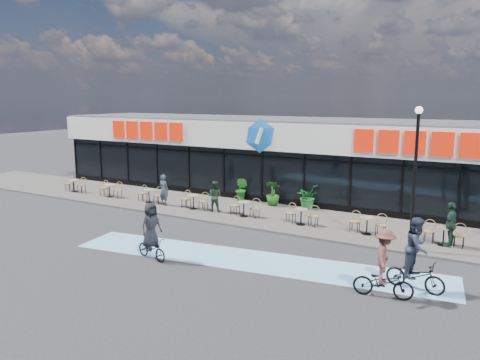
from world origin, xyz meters
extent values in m
plane|color=#28282B|center=(0.00, 0.00, 0.00)|extent=(120.00, 120.00, 0.00)
cube|color=#524F49|center=(0.00, 4.50, 0.05)|extent=(44.00, 5.00, 0.10)
cube|color=#79BBE4|center=(4.00, -1.50, 0.01)|extent=(14.17, 4.13, 0.01)
cube|color=black|center=(0.00, 10.00, 1.50)|extent=(30.00, 6.00, 3.00)
cube|color=silver|center=(0.00, 9.85, 3.75)|extent=(30.60, 6.30, 1.50)
cube|color=#47474C|center=(0.00, 10.00, 4.55)|extent=(30.60, 6.30, 0.10)
cube|color=navy|center=(0.00, 6.96, 3.05)|extent=(30.60, 0.08, 0.18)
cube|color=black|center=(0.00, 6.97, 2.65)|extent=(30.00, 0.06, 0.08)
cube|color=black|center=(0.00, 6.98, 0.20)|extent=(30.00, 0.10, 0.40)
cube|color=red|center=(-8.00, 6.70, 3.80)|extent=(5.63, 0.18, 1.10)
cube|color=red|center=(8.00, 6.70, 3.80)|extent=(5.63, 0.18, 1.10)
ellipsoid|color=blue|center=(0.00, 6.70, 3.80)|extent=(1.90, 0.24, 1.90)
cylinder|color=black|center=(-15.00, 6.97, 1.50)|extent=(0.10, 0.10, 3.00)
cylinder|color=black|center=(-12.50, 6.97, 1.50)|extent=(0.10, 0.10, 3.00)
cylinder|color=black|center=(-10.00, 6.97, 1.50)|extent=(0.10, 0.10, 3.00)
cylinder|color=black|center=(-7.50, 6.97, 1.50)|extent=(0.10, 0.10, 3.00)
cylinder|color=black|center=(-5.00, 6.97, 1.50)|extent=(0.10, 0.10, 3.00)
cylinder|color=black|center=(-2.50, 6.97, 1.50)|extent=(0.10, 0.10, 3.00)
cylinder|color=black|center=(0.00, 6.97, 1.50)|extent=(0.10, 0.10, 3.00)
cylinder|color=black|center=(2.50, 6.97, 1.50)|extent=(0.10, 0.10, 3.00)
cylinder|color=black|center=(5.00, 6.97, 1.50)|extent=(0.10, 0.10, 3.00)
cylinder|color=black|center=(7.50, 6.97, 1.50)|extent=(0.10, 0.10, 3.00)
cylinder|color=black|center=(10.00, 6.97, 1.50)|extent=(0.10, 0.10, 3.00)
cylinder|color=black|center=(8.81, 2.30, 2.70)|extent=(0.12, 0.12, 5.19)
sphere|color=#FFF2CC|center=(8.81, 2.30, 5.39)|extent=(0.28, 0.28, 0.28)
cylinder|color=tan|center=(-11.27, 3.57, 0.82)|extent=(0.60, 0.60, 0.04)
cylinder|color=black|center=(-11.27, 3.57, 0.47)|extent=(0.06, 0.06, 0.70)
cylinder|color=black|center=(-11.27, 3.57, 0.11)|extent=(0.40, 0.40, 0.02)
cylinder|color=tan|center=(-8.26, 3.57, 0.82)|extent=(0.60, 0.60, 0.04)
cylinder|color=black|center=(-8.26, 3.57, 0.47)|extent=(0.06, 0.06, 0.70)
cylinder|color=black|center=(-8.26, 3.57, 0.11)|extent=(0.40, 0.40, 0.02)
cylinder|color=tan|center=(-5.25, 3.57, 0.82)|extent=(0.60, 0.60, 0.04)
cylinder|color=black|center=(-5.25, 3.57, 0.47)|extent=(0.06, 0.06, 0.70)
cylinder|color=black|center=(-5.25, 3.57, 0.11)|extent=(0.40, 0.40, 0.02)
cylinder|color=tan|center=(-2.23, 3.57, 0.82)|extent=(0.60, 0.60, 0.04)
cylinder|color=black|center=(-2.23, 3.57, 0.47)|extent=(0.06, 0.06, 0.70)
cylinder|color=black|center=(-2.23, 3.57, 0.11)|extent=(0.40, 0.40, 0.02)
cylinder|color=tan|center=(0.78, 3.57, 0.82)|extent=(0.60, 0.60, 0.04)
cylinder|color=black|center=(0.78, 3.57, 0.47)|extent=(0.06, 0.06, 0.70)
cylinder|color=black|center=(0.78, 3.57, 0.11)|extent=(0.40, 0.40, 0.02)
cylinder|color=tan|center=(3.79, 3.57, 0.82)|extent=(0.60, 0.60, 0.04)
cylinder|color=black|center=(3.79, 3.57, 0.47)|extent=(0.06, 0.06, 0.70)
cylinder|color=black|center=(3.79, 3.57, 0.11)|extent=(0.40, 0.40, 0.02)
cylinder|color=tan|center=(6.80, 3.57, 0.82)|extent=(0.60, 0.60, 0.04)
cylinder|color=black|center=(6.80, 3.57, 0.47)|extent=(0.06, 0.06, 0.70)
cylinder|color=black|center=(6.80, 3.57, 0.11)|extent=(0.40, 0.40, 0.02)
cylinder|color=tan|center=(9.82, 3.57, 0.82)|extent=(0.60, 0.60, 0.04)
cylinder|color=black|center=(9.82, 3.57, 0.47)|extent=(0.06, 0.06, 0.70)
cylinder|color=black|center=(9.82, 3.57, 0.11)|extent=(0.40, 0.40, 0.02)
imported|color=#1F671D|center=(-1.13, 6.67, 0.75)|extent=(0.81, 0.69, 1.30)
imported|color=#1C6325|center=(2.80, 6.73, 0.74)|extent=(1.06, 1.21, 1.28)
imported|color=#1D4C15|center=(0.94, 6.46, 0.77)|extent=(0.89, 0.89, 1.33)
imported|color=#2A3942|center=(-4.14, 3.52, 0.94)|extent=(0.64, 0.45, 1.68)
imported|color=#1D3421|center=(-1.04, 3.75, 0.89)|extent=(0.88, 0.75, 1.58)
imported|color=#1A2F24|center=(10.04, 3.57, 0.99)|extent=(0.60, 1.10, 1.78)
imported|color=black|center=(8.88, -2.32, 0.46)|extent=(1.82, 0.87, 0.92)
imported|color=brown|center=(8.88, -2.32, 1.27)|extent=(0.76, 1.14, 1.63)
imported|color=black|center=(9.61, -1.31, 0.48)|extent=(1.89, 0.92, 0.95)
imported|color=#272E3D|center=(9.61, -1.31, 1.38)|extent=(0.84, 1.01, 1.86)
imported|color=black|center=(0.77, -3.20, 0.41)|extent=(1.63, 0.87, 0.81)
imported|color=black|center=(0.77, -3.20, 1.28)|extent=(0.70, 0.91, 1.66)
camera|label=1|loc=(11.79, -15.72, 5.84)|focal=35.00mm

